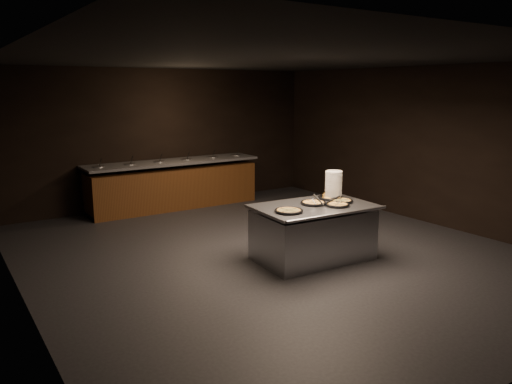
% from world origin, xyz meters
% --- Properties ---
extents(room, '(7.02, 8.02, 2.92)m').
position_xyz_m(room, '(0.00, 0.00, 1.45)').
color(room, black).
rests_on(room, ground).
extents(salad_bar, '(3.70, 0.83, 1.18)m').
position_xyz_m(salad_bar, '(0.00, 3.56, 0.44)').
color(salad_bar, '#593115').
rests_on(salad_bar, ground).
extents(serving_counter, '(1.78, 1.21, 0.82)m').
position_xyz_m(serving_counter, '(0.35, -0.58, 0.39)').
color(serving_counter, silver).
rests_on(serving_counter, ground).
extents(plate_stack, '(0.26, 0.26, 0.42)m').
position_xyz_m(plate_stack, '(0.93, -0.36, 1.03)').
color(plate_stack, white).
rests_on(plate_stack, serving_counter).
extents(pan_veggie_whole, '(0.40, 0.40, 0.04)m').
position_xyz_m(pan_veggie_whole, '(-0.21, -0.72, 0.84)').
color(pan_veggie_whole, black).
rests_on(pan_veggie_whole, serving_counter).
extents(pan_cheese_whole, '(0.38, 0.38, 0.04)m').
position_xyz_m(pan_cheese_whole, '(0.39, -0.53, 0.84)').
color(pan_cheese_whole, black).
rests_on(pan_cheese_whole, serving_counter).
extents(pan_cheese_slices_a, '(0.39, 0.39, 0.04)m').
position_xyz_m(pan_cheese_slices_a, '(0.85, -0.39, 0.84)').
color(pan_cheese_slices_a, black).
rests_on(pan_cheese_slices_a, serving_counter).
extents(pan_cheese_slices_b, '(0.35, 0.35, 0.04)m').
position_xyz_m(pan_cheese_slices_b, '(0.60, -0.81, 0.84)').
color(pan_cheese_slices_b, black).
rests_on(pan_cheese_slices_b, serving_counter).
extents(pan_veggie_slices, '(0.35, 0.35, 0.04)m').
position_xyz_m(pan_veggie_slices, '(0.83, -0.65, 0.84)').
color(pan_veggie_slices, black).
rests_on(pan_veggie_slices, serving_counter).
extents(server_left, '(0.10, 0.35, 0.17)m').
position_xyz_m(server_left, '(0.32, -0.68, 0.90)').
color(server_left, silver).
rests_on(server_left, serving_counter).
extents(server_right, '(0.29, 0.24, 0.16)m').
position_xyz_m(server_right, '(0.57, -0.82, 0.90)').
color(server_right, silver).
rests_on(server_right, serving_counter).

